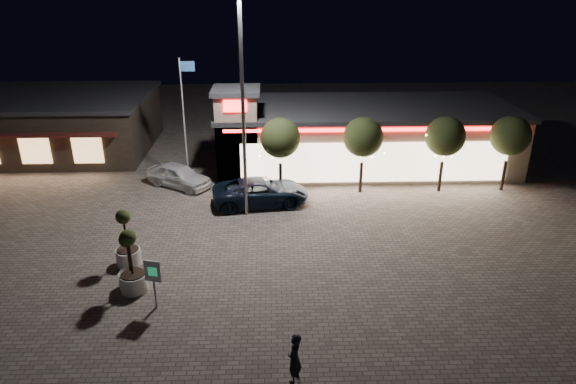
{
  "coord_description": "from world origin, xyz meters",
  "views": [
    {
      "loc": [
        3.5,
        -18.49,
        12.74
      ],
      "look_at": [
        4.3,
        6.0,
        2.19
      ],
      "focal_mm": 32.0,
      "sensor_mm": 36.0,
      "label": 1
    }
  ],
  "objects_px": {
    "valet_sign": "(153,275)",
    "planter_mid": "(133,272)",
    "planter_left": "(127,248)",
    "white_sedan": "(179,176)",
    "pedestrian": "(294,358)",
    "pickup_truck": "(261,192)"
  },
  "relations": [
    {
      "from": "valet_sign",
      "to": "planter_mid",
      "type": "bearing_deg",
      "value": 133.41
    },
    {
      "from": "planter_left",
      "to": "valet_sign",
      "type": "distance_m",
      "value": 4.02
    },
    {
      "from": "white_sedan",
      "to": "planter_mid",
      "type": "bearing_deg",
      "value": -147.99
    },
    {
      "from": "planter_left",
      "to": "valet_sign",
      "type": "relative_size",
      "value": 1.29
    },
    {
      "from": "pedestrian",
      "to": "pickup_truck",
      "type": "bearing_deg",
      "value": -149.51
    },
    {
      "from": "white_sedan",
      "to": "valet_sign",
      "type": "distance_m",
      "value": 13.07
    },
    {
      "from": "white_sedan",
      "to": "planter_left",
      "type": "distance_m",
      "value": 9.59
    },
    {
      "from": "pickup_truck",
      "to": "planter_mid",
      "type": "bearing_deg",
      "value": 140.84
    },
    {
      "from": "white_sedan",
      "to": "valet_sign",
      "type": "relative_size",
      "value": 2.0
    },
    {
      "from": "pickup_truck",
      "to": "pedestrian",
      "type": "height_order",
      "value": "pedestrian"
    },
    {
      "from": "pickup_truck",
      "to": "white_sedan",
      "type": "distance_m",
      "value": 6.03
    },
    {
      "from": "pickup_truck",
      "to": "planter_mid",
      "type": "height_order",
      "value": "planter_mid"
    },
    {
      "from": "planter_mid",
      "to": "white_sedan",
      "type": "bearing_deg",
      "value": 89.76
    },
    {
      "from": "planter_left",
      "to": "valet_sign",
      "type": "height_order",
      "value": "planter_left"
    },
    {
      "from": "pickup_truck",
      "to": "valet_sign",
      "type": "distance_m",
      "value": 10.94
    },
    {
      "from": "pedestrian",
      "to": "planter_left",
      "type": "distance_m",
      "value": 10.77
    },
    {
      "from": "pedestrian",
      "to": "planter_mid",
      "type": "distance_m",
      "value": 8.71
    },
    {
      "from": "white_sedan",
      "to": "planter_mid",
      "type": "distance_m",
      "value": 11.73
    },
    {
      "from": "planter_mid",
      "to": "valet_sign",
      "type": "relative_size",
      "value": 1.33
    },
    {
      "from": "pedestrian",
      "to": "valet_sign",
      "type": "bearing_deg",
      "value": -102.99
    },
    {
      "from": "white_sedan",
      "to": "pedestrian",
      "type": "height_order",
      "value": "pedestrian"
    },
    {
      "from": "pickup_truck",
      "to": "planter_left",
      "type": "height_order",
      "value": "planter_left"
    }
  ]
}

